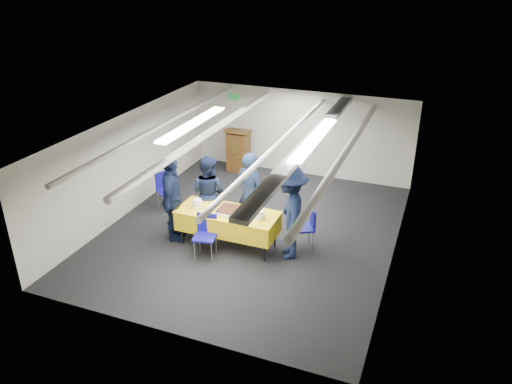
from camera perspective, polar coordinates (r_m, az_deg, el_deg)
ground at (r=10.88m, az=-0.54°, el=-4.44°), size 7.00×7.00×0.00m
room_shell at (r=10.44m, az=0.74°, el=5.19°), size 6.00×7.00×2.30m
serving_table at (r=10.11m, az=-3.24°, el=-3.32°), size 2.06×0.84×0.77m
sheet_cake at (r=9.94m, az=-2.75°, el=-2.15°), size 0.57×0.44×0.10m
plate_stack_left at (r=10.20m, az=-6.72°, el=-1.33°), size 0.21×0.21×0.18m
plate_stack_right at (r=9.69m, az=0.44°, el=-2.68°), size 0.20×0.20×0.17m
podium at (r=13.74m, az=-2.03°, el=4.86°), size 0.62×0.53×1.25m
chair_near at (r=9.84m, az=-5.74°, el=-4.48°), size 0.49×0.49×0.87m
chair_right at (r=10.10m, az=5.89°, el=-3.63°), size 0.57×0.57×0.87m
chair_left at (r=11.87m, az=-10.31°, el=0.63°), size 0.59×0.59×0.87m
sailor_a at (r=10.42m, az=-0.65°, el=-0.19°), size 0.74×0.57×1.83m
sailor_b at (r=10.71m, az=-5.47°, el=-0.08°), size 0.88×0.72×1.66m
sailor_c at (r=10.31m, az=-9.55°, el=-0.77°), size 0.80×1.17×1.85m
sailor_d at (r=9.58m, az=3.79°, el=-2.36°), size 1.07×1.40×1.91m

